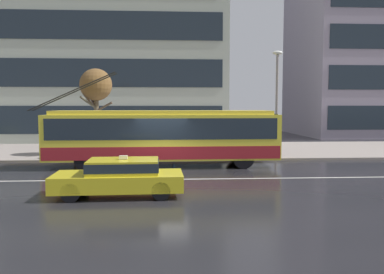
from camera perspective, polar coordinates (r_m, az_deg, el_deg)
ground_plane at (r=17.58m, az=-4.59°, el=-5.53°), size 160.00×160.00×0.00m
sidewalk_slab at (r=26.53m, az=-4.18°, el=-1.97°), size 80.00×10.00×0.14m
lane_centre_line at (r=16.40m, az=-4.67°, el=-6.26°), size 72.00×0.14×0.01m
trolleybus at (r=19.81m, az=-4.24°, el=0.20°), size 12.46×2.70×4.79m
taxi_oncoming_near at (r=13.52m, az=-10.51°, el=-5.62°), size 4.43×1.89×1.39m
bus_shelter at (r=23.31m, az=-9.97°, el=1.84°), size 4.25×1.77×2.46m
pedestrian_at_shelter at (r=24.28m, az=-15.43°, el=-0.25°), size 0.48×0.48×1.64m
pedestrian_approaching_curb at (r=24.51m, az=5.98°, el=1.20°), size 1.34×1.34×1.92m
pedestrian_walking_past at (r=22.36m, az=-2.91°, el=1.31°), size 1.18×1.18×2.06m
pedestrian_waiting_by_pole at (r=22.75m, az=-16.95°, el=0.95°), size 1.23×1.23×2.00m
street_lamp at (r=23.24m, az=12.42°, el=6.26°), size 0.60×0.32×6.15m
street_tree_bare at (r=24.18m, az=-13.99°, el=7.23°), size 2.01×2.17×5.21m
office_tower_corner_left at (r=37.65m, az=-10.94°, el=17.01°), size 19.33×11.56×22.50m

